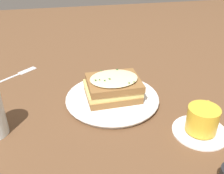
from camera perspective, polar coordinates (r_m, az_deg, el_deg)
ground_plane at (r=0.76m, az=-0.67°, el=-3.25°), size 2.40×2.40×0.00m
dinner_plate at (r=0.76m, az=-0.00°, el=-2.33°), size 0.27×0.27×0.02m
sandwich at (r=0.74m, az=0.17°, el=0.12°), size 0.13×0.15×0.06m
teacup_with_saucer at (r=0.67m, az=18.97°, el=-7.28°), size 0.13×0.13×0.07m
fork at (r=0.97m, az=-19.51°, el=2.76°), size 0.12×0.14×0.00m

